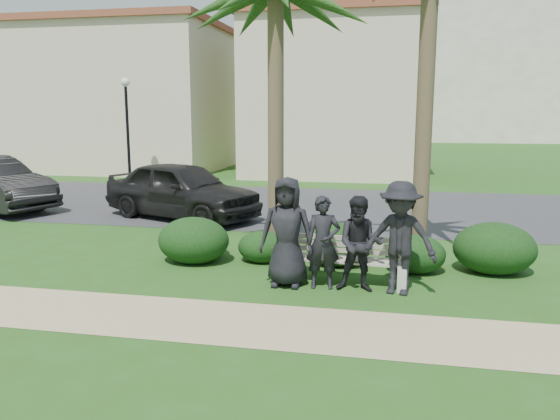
# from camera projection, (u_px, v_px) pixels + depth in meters

# --- Properties ---
(ground) EXTENTS (160.00, 160.00, 0.00)m
(ground) POSITION_uv_depth(u_px,v_px,m) (294.00, 286.00, 9.35)
(ground) COLOR #294D16
(ground) RESTS_ON ground
(footpath) EXTENTS (30.00, 1.60, 0.01)m
(footpath) POSITION_uv_depth(u_px,v_px,m) (272.00, 325.00, 7.61)
(footpath) COLOR tan
(footpath) RESTS_ON ground
(asphalt_street) EXTENTS (160.00, 8.00, 0.01)m
(asphalt_street) POSITION_uv_depth(u_px,v_px,m) (338.00, 207.00, 17.07)
(asphalt_street) COLOR #2D2D30
(asphalt_street) RESTS_ON ground
(stucco_bldg_left) EXTENTS (10.40, 8.40, 7.30)m
(stucco_bldg_left) POSITION_uv_depth(u_px,v_px,m) (127.00, 98.00, 28.38)
(stucco_bldg_left) COLOR beige
(stucco_bldg_left) RESTS_ON ground
(stucco_bldg_right) EXTENTS (8.40, 8.40, 7.30)m
(stucco_bldg_right) POSITION_uv_depth(u_px,v_px,m) (338.00, 97.00, 26.26)
(stucco_bldg_right) COLOR beige
(stucco_bldg_right) RESTS_ON ground
(hotel_tower) EXTENTS (26.00, 18.00, 37.30)m
(hotel_tower) POSITION_uv_depth(u_px,v_px,m) (515.00, 11.00, 57.35)
(hotel_tower) COLOR beige
(hotel_tower) RESTS_ON ground
(street_lamp) EXTENTS (0.36, 0.36, 4.29)m
(street_lamp) POSITION_uv_depth(u_px,v_px,m) (127.00, 112.00, 22.14)
(street_lamp) COLOR black
(street_lamp) RESTS_ON ground
(park_bench) EXTENTS (2.27, 0.67, 0.78)m
(park_bench) POSITION_uv_depth(u_px,v_px,m) (341.00, 263.00, 9.44)
(park_bench) COLOR gray
(park_bench) RESTS_ON ground
(man_a) EXTENTS (0.93, 0.62, 1.87)m
(man_a) POSITION_uv_depth(u_px,v_px,m) (287.00, 232.00, 9.22)
(man_a) COLOR black
(man_a) RESTS_ON ground
(man_b) EXTENTS (0.62, 0.45, 1.57)m
(man_b) POSITION_uv_depth(u_px,v_px,m) (323.00, 243.00, 9.11)
(man_b) COLOR black
(man_b) RESTS_ON ground
(man_c) EXTENTS (0.78, 0.61, 1.59)m
(man_c) POSITION_uv_depth(u_px,v_px,m) (360.00, 244.00, 8.96)
(man_c) COLOR black
(man_c) RESTS_ON ground
(man_d) EXTENTS (1.32, 0.93, 1.86)m
(man_d) POSITION_uv_depth(u_px,v_px,m) (400.00, 238.00, 8.80)
(man_d) COLOR black
(man_d) RESTS_ON ground
(hedge_a) EXTENTS (1.19, 0.98, 0.78)m
(hedge_a) POSITION_uv_depth(u_px,v_px,m) (197.00, 238.00, 11.23)
(hedge_a) COLOR black
(hedge_a) RESTS_ON ground
(hedge_b) EXTENTS (1.42, 1.17, 0.93)m
(hedge_b) POSITION_uv_depth(u_px,v_px,m) (194.00, 239.00, 10.77)
(hedge_b) COLOR black
(hedge_b) RESTS_ON ground
(hedge_c) EXTENTS (0.98, 0.81, 0.64)m
(hedge_c) POSITION_uv_depth(u_px,v_px,m) (262.00, 246.00, 10.81)
(hedge_c) COLOR black
(hedge_c) RESTS_ON ground
(hedge_d) EXTENTS (1.30, 1.08, 0.85)m
(hedge_d) POSITION_uv_depth(u_px,v_px,m) (339.00, 243.00, 10.60)
(hedge_d) COLOR black
(hedge_d) RESTS_ON ground
(hedge_e) EXTENTS (1.11, 0.92, 0.72)m
(hedge_e) POSITION_uv_depth(u_px,v_px,m) (415.00, 253.00, 10.10)
(hedge_e) COLOR black
(hedge_e) RESTS_ON ground
(hedge_f) EXTENTS (1.49, 1.23, 0.97)m
(hedge_f) POSITION_uv_depth(u_px,v_px,m) (495.00, 247.00, 10.05)
(hedge_f) COLOR black
(hedge_f) RESTS_ON ground
(car_a) EXTENTS (5.04, 3.48, 1.59)m
(car_a) POSITION_uv_depth(u_px,v_px,m) (182.00, 190.00, 15.16)
(car_a) COLOR black
(car_a) RESTS_ON ground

